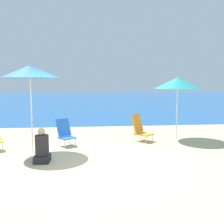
{
  "coord_description": "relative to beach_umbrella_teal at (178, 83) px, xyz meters",
  "views": [
    {
      "loc": [
        -0.12,
        -5.55,
        1.87
      ],
      "look_at": [
        0.66,
        1.95,
        1.0
      ],
      "focal_mm": 40.0,
      "sensor_mm": 36.0,
      "label": 1
    }
  ],
  "objects": [
    {
      "name": "sea_water",
      "position": [
        -2.93,
        22.6,
        -1.87
      ],
      "size": [
        60.0,
        40.0,
        0.01
      ],
      "color": "#1E5699",
      "rests_on": "ground"
    },
    {
      "name": "beach_chair_blue",
      "position": [
        -3.69,
        -0.58,
        -1.47
      ],
      "size": [
        0.64,
        0.67,
        0.8
      ],
      "rotation": [
        0.0,
        0.0,
        0.57
      ],
      "color": "silver",
      "rests_on": "ground"
    },
    {
      "name": "beach_chair_orange",
      "position": [
        -1.29,
        -0.2,
        -1.47
      ],
      "size": [
        0.76,
        0.76,
        0.86
      ],
      "rotation": [
        0.0,
        0.0,
        0.76
      ],
      "color": "silver",
      "rests_on": "ground"
    },
    {
      "name": "person_seated_near",
      "position": [
        -4.1,
        -2.17,
        -1.55
      ],
      "size": [
        0.37,
        0.43,
        0.83
      ],
      "rotation": [
        0.0,
        0.0,
        -0.04
      ],
      "color": "#262628",
      "rests_on": "ground"
    },
    {
      "name": "beach_umbrella_teal",
      "position": [
        0.0,
        0.0,
        0.0
      ],
      "size": [
        1.57,
        1.57,
        2.11
      ],
      "color": "white",
      "rests_on": "ground"
    },
    {
      "name": "ground_plane",
      "position": [
        -2.93,
        -2.53,
        -1.88
      ],
      "size": [
        60.0,
        60.0,
        0.0
      ],
      "primitive_type": "plane",
      "color": "#C6B284"
    },
    {
      "name": "beach_umbrella_blue",
      "position": [
        -4.53,
        -1.17,
        0.3
      ],
      "size": [
        1.56,
        1.56,
        2.39
      ],
      "color": "white",
      "rests_on": "ground"
    }
  ]
}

